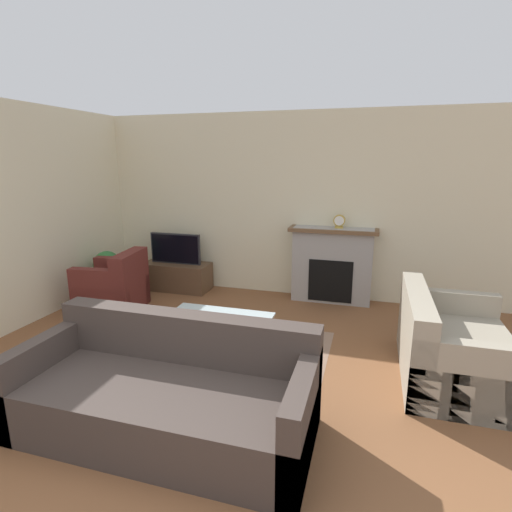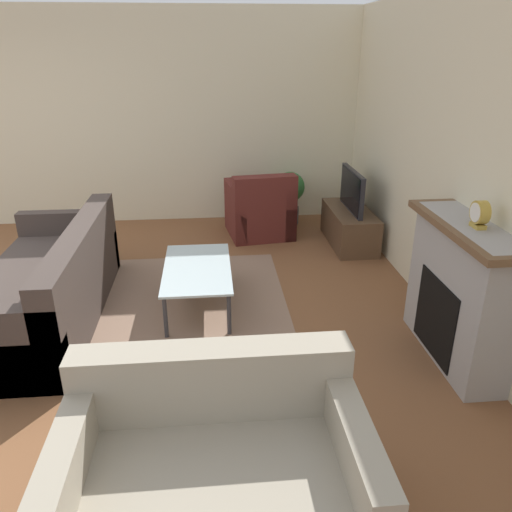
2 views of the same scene
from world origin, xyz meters
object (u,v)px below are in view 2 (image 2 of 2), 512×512
(armchair_by_window, at_px, (260,212))
(mantel_clock, at_px, (480,214))
(tv, at_px, (352,190))
(couch_sectional, at_px, (47,289))
(couch_loveseat, at_px, (215,479))
(potted_plant, at_px, (290,192))
(coffee_table, at_px, (197,271))

(armchair_by_window, distance_m, mantel_clock, 3.25)
(tv, height_order, mantel_clock, mantel_clock)
(tv, bearing_deg, couch_sectional, -63.76)
(couch_loveseat, xyz_separation_m, potted_plant, (-4.56, 1.08, 0.14))
(couch_sectional, distance_m, couch_loveseat, 2.62)
(tv, bearing_deg, potted_plant, -144.03)
(potted_plant, bearing_deg, couch_sectional, -46.69)
(tv, relative_size, coffee_table, 0.74)
(couch_sectional, bearing_deg, tv, 116.24)
(couch_loveseat, relative_size, mantel_clock, 7.55)
(couch_sectional, relative_size, mantel_clock, 11.60)
(armchair_by_window, relative_size, potted_plant, 1.23)
(potted_plant, bearing_deg, mantel_clock, 12.86)
(tv, relative_size, potted_plant, 1.18)
(tv, bearing_deg, coffee_table, -51.63)
(armchair_by_window, bearing_deg, couch_sectional, 35.63)
(couch_sectional, relative_size, couch_loveseat, 1.54)
(couch_loveseat, height_order, mantel_clock, mantel_clock)
(couch_loveseat, bearing_deg, armchair_by_window, 81.17)
(couch_loveseat, height_order, coffee_table, couch_loveseat)
(armchair_by_window, relative_size, mantel_clock, 4.52)
(couch_loveseat, height_order, potted_plant, couch_loveseat)
(coffee_table, bearing_deg, tv, 128.37)
(tv, height_order, couch_sectional, tv)
(armchair_by_window, xyz_separation_m, mantel_clock, (2.89, 1.20, 0.88))
(couch_sectional, relative_size, coffee_table, 1.99)
(armchair_by_window, bearing_deg, tv, 151.16)
(tv, bearing_deg, armchair_by_window, -111.26)
(couch_sectional, xyz_separation_m, armchair_by_window, (-1.93, 2.06, 0.02))
(couch_sectional, bearing_deg, mantel_clock, 73.57)
(couch_sectional, xyz_separation_m, couch_loveseat, (2.20, 1.42, 0.00))
(armchair_by_window, height_order, coffee_table, armchair_by_window)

